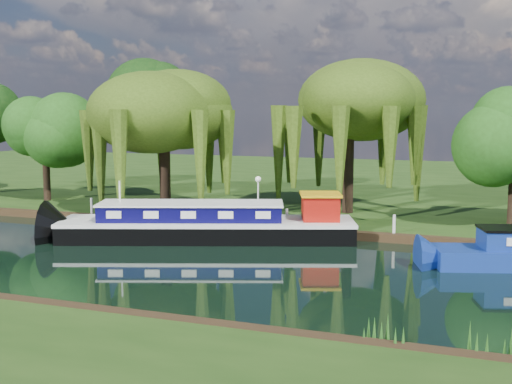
% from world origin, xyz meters
% --- Properties ---
extents(ground, '(120.00, 120.00, 0.00)m').
position_xyz_m(ground, '(0.00, 0.00, 0.00)').
color(ground, black).
extents(far_bank, '(120.00, 52.00, 0.45)m').
position_xyz_m(far_bank, '(0.00, 34.00, 0.23)').
color(far_bank, '#1B370F').
rests_on(far_bank, ground).
extents(dutch_barge, '(16.09, 8.65, 3.34)m').
position_xyz_m(dutch_barge, '(-0.46, 5.46, 0.83)').
color(dutch_barge, black).
rests_on(dutch_barge, ground).
extents(red_dinghy, '(3.69, 2.76, 0.73)m').
position_xyz_m(red_dinghy, '(-7.51, 6.00, 0.00)').
color(red_dinghy, maroon).
rests_on(red_dinghy, ground).
extents(willow_left, '(7.18, 7.18, 8.61)m').
position_xyz_m(willow_left, '(-5.96, 10.71, 6.70)').
color(willow_left, black).
rests_on(willow_left, far_bank).
extents(willow_right, '(7.31, 7.31, 8.90)m').
position_xyz_m(willow_right, '(5.17, 14.49, 6.94)').
color(willow_right, black).
rests_on(willow_right, far_bank).
extents(tree_far_left, '(4.66, 4.66, 7.51)m').
position_xyz_m(tree_far_left, '(-16.67, 12.55, 5.60)').
color(tree_far_left, black).
rests_on(tree_far_left, far_bank).
extents(tree_far_mid, '(5.68, 5.68, 9.30)m').
position_xyz_m(tree_far_mid, '(-8.32, 15.20, 6.85)').
color(tree_far_mid, black).
rests_on(tree_far_mid, far_bank).
extents(lamppost, '(0.36, 0.36, 2.56)m').
position_xyz_m(lamppost, '(0.50, 10.50, 2.42)').
color(lamppost, silver).
rests_on(lamppost, far_bank).
extents(mooring_posts, '(19.16, 0.16, 1.00)m').
position_xyz_m(mooring_posts, '(-0.50, 8.40, 0.95)').
color(mooring_posts, silver).
rests_on(mooring_posts, far_bank).
extents(reeds_near, '(33.70, 1.50, 1.10)m').
position_xyz_m(reeds_near, '(6.87, -7.57, 0.55)').
color(reeds_near, '#1E4B14').
rests_on(reeds_near, ground).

